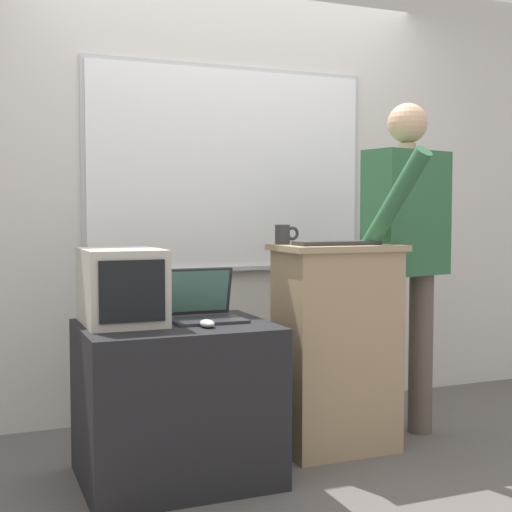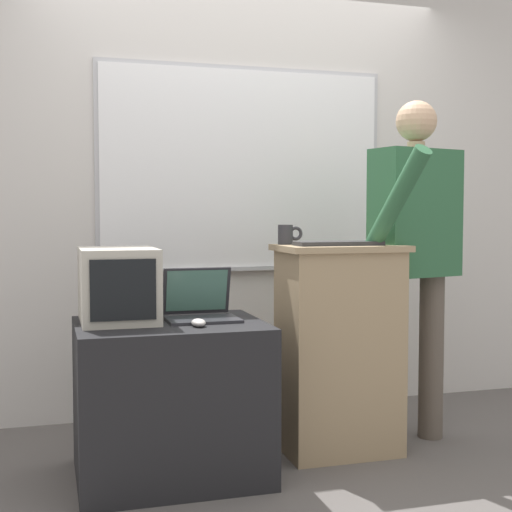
{
  "view_description": "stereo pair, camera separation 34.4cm",
  "coord_description": "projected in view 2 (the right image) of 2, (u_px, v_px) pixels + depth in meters",
  "views": [
    {
      "loc": [
        -1.44,
        -2.81,
        1.19
      ],
      "look_at": [
        -0.15,
        0.37,
        0.99
      ],
      "focal_mm": 50.0,
      "sensor_mm": 36.0,
      "label": 1
    },
    {
      "loc": [
        -1.11,
        -2.93,
        1.19
      ],
      "look_at": [
        -0.15,
        0.37,
        0.99
      ],
      "focal_mm": 50.0,
      "sensor_mm": 36.0,
      "label": 2
    }
  ],
  "objects": [
    {
      "name": "ground_plane",
      "position": [
        311.0,
        480.0,
        3.19
      ],
      "size": [
        30.0,
        30.0,
        0.0
      ],
      "primitive_type": "plane",
      "color": "#5B5654"
    },
    {
      "name": "back_wall",
      "position": [
        238.0,
        190.0,
        4.3
      ],
      "size": [
        6.4,
        0.17,
        2.65
      ],
      "color": "silver",
      "rests_on": "ground_plane"
    },
    {
      "name": "lectern_podium",
      "position": [
        339.0,
        348.0,
        3.54
      ],
      "size": [
        0.61,
        0.41,
        1.04
      ],
      "color": "tan",
      "rests_on": "ground_plane"
    },
    {
      "name": "side_desk",
      "position": [
        171.0,
        400.0,
        3.22
      ],
      "size": [
        0.84,
        0.66,
        0.7
      ],
      "color": "black",
      "rests_on": "ground_plane"
    },
    {
      "name": "person_presenter",
      "position": [
        415.0,
        244.0,
        3.67
      ],
      "size": [
        0.64,
        0.64,
        1.77
      ],
      "rotation": [
        0.0,
        0.0,
        0.25
      ],
      "color": "brown",
      "rests_on": "ground_plane"
    },
    {
      "name": "laptop",
      "position": [
        200.0,
        305.0,
        3.3
      ],
      "size": [
        0.33,
        0.29,
        0.24
      ],
      "color": "#28282D",
      "rests_on": "side_desk"
    },
    {
      "name": "wireless_keyboard",
      "position": [
        339.0,
        243.0,
        3.45
      ],
      "size": [
        0.43,
        0.14,
        0.02
      ],
      "color": "#2D2D30",
      "rests_on": "lectern_podium"
    },
    {
      "name": "computer_mouse_by_laptop",
      "position": [
        199.0,
        323.0,
        3.08
      ],
      "size": [
        0.06,
        0.1,
        0.03
      ],
      "color": "silver",
      "rests_on": "side_desk"
    },
    {
      "name": "crt_monitor",
      "position": [
        118.0,
        285.0,
        3.21
      ],
      "size": [
        0.34,
        0.44,
        0.33
      ],
      "color": "#BCB7A8",
      "rests_on": "side_desk"
    },
    {
      "name": "coffee_mug",
      "position": [
        287.0,
        234.0,
        3.57
      ],
      "size": [
        0.13,
        0.08,
        0.1
      ],
      "color": "#333338",
      "rests_on": "lectern_podium"
    }
  ]
}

